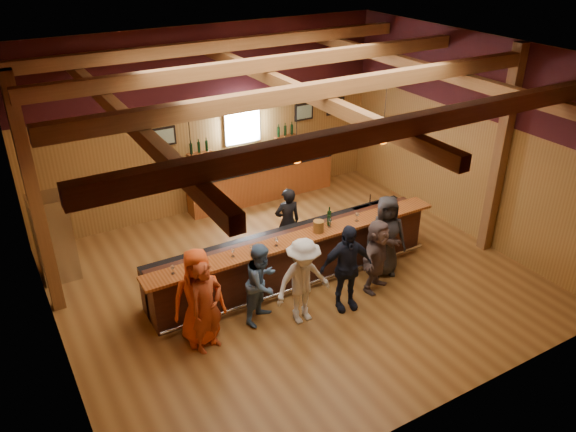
{
  "coord_description": "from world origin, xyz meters",
  "views": [
    {
      "loc": [
        -4.94,
        -8.19,
        6.51
      ],
      "look_at": [
        0.0,
        0.3,
        1.35
      ],
      "focal_mm": 35.0,
      "sensor_mm": 36.0,
      "label": 1
    }
  ],
  "objects_px": {
    "customer_orange": "(199,297)",
    "bartender": "(287,222)",
    "customer_denim": "(262,283)",
    "customer_brown": "(377,256)",
    "customer_white": "(303,281)",
    "customer_dark": "(385,236)",
    "ice_bucket": "(319,226)",
    "bar_counter": "(292,255)",
    "back_bar_cabinet": "(262,182)",
    "bottle_a": "(329,220)",
    "stainless_fridge": "(54,238)",
    "customer_navy": "(346,268)",
    "customer_redvest": "(207,307)"
  },
  "relations": [
    {
      "from": "customer_denim",
      "to": "bottle_a",
      "type": "height_order",
      "value": "customer_denim"
    },
    {
      "from": "ice_bucket",
      "to": "customer_dark",
      "type": "bearing_deg",
      "value": -20.13
    },
    {
      "from": "customer_redvest",
      "to": "ice_bucket",
      "type": "xyz_separation_m",
      "value": [
        2.74,
        0.83,
        0.37
      ]
    },
    {
      "from": "customer_white",
      "to": "bottle_a",
      "type": "xyz_separation_m",
      "value": [
        1.28,
        1.1,
        0.39
      ]
    },
    {
      "from": "customer_redvest",
      "to": "customer_brown",
      "type": "relative_size",
      "value": 1.12
    },
    {
      "from": "customer_brown",
      "to": "bottle_a",
      "type": "height_order",
      "value": "customer_brown"
    },
    {
      "from": "customer_redvest",
      "to": "customer_denim",
      "type": "bearing_deg",
      "value": -3.57
    },
    {
      "from": "bar_counter",
      "to": "stainless_fridge",
      "type": "relative_size",
      "value": 3.5
    },
    {
      "from": "ice_bucket",
      "to": "bar_counter",
      "type": "bearing_deg",
      "value": 140.83
    },
    {
      "from": "customer_denim",
      "to": "ice_bucket",
      "type": "bearing_deg",
      "value": -10.0
    },
    {
      "from": "customer_orange",
      "to": "customer_white",
      "type": "bearing_deg",
      "value": 0.14
    },
    {
      "from": "customer_redvest",
      "to": "customer_navy",
      "type": "distance_m",
      "value": 2.68
    },
    {
      "from": "bar_counter",
      "to": "customer_orange",
      "type": "xyz_separation_m",
      "value": [
        -2.37,
        -0.9,
        0.38
      ]
    },
    {
      "from": "customer_dark",
      "to": "ice_bucket",
      "type": "bearing_deg",
      "value": -177.83
    },
    {
      "from": "customer_orange",
      "to": "bartender",
      "type": "height_order",
      "value": "customer_orange"
    },
    {
      "from": "stainless_fridge",
      "to": "bottle_a",
      "type": "height_order",
      "value": "stainless_fridge"
    },
    {
      "from": "customer_navy",
      "to": "customer_brown",
      "type": "bearing_deg",
      "value": 24.08
    },
    {
      "from": "customer_orange",
      "to": "bottle_a",
      "type": "relative_size",
      "value": 5.8
    },
    {
      "from": "customer_brown",
      "to": "bartender",
      "type": "xyz_separation_m",
      "value": [
        -0.84,
        2.02,
        0.03
      ]
    },
    {
      "from": "stainless_fridge",
      "to": "customer_brown",
      "type": "xyz_separation_m",
      "value": [
        5.33,
        -3.63,
        -0.14
      ]
    },
    {
      "from": "customer_brown",
      "to": "ice_bucket",
      "type": "distance_m",
      "value": 1.27
    },
    {
      "from": "back_bar_cabinet",
      "to": "customer_dark",
      "type": "relative_size",
      "value": 2.3
    },
    {
      "from": "customer_navy",
      "to": "stainless_fridge",
      "type": "bearing_deg",
      "value": 150.67
    },
    {
      "from": "back_bar_cabinet",
      "to": "customer_brown",
      "type": "xyz_separation_m",
      "value": [
        0.03,
        -4.75,
        0.28
      ]
    },
    {
      "from": "ice_bucket",
      "to": "customer_brown",
      "type": "bearing_deg",
      "value": -46.61
    },
    {
      "from": "customer_denim",
      "to": "ice_bucket",
      "type": "xyz_separation_m",
      "value": [
        1.57,
        0.58,
        0.44
      ]
    },
    {
      "from": "customer_dark",
      "to": "bottle_a",
      "type": "xyz_separation_m",
      "value": [
        -0.99,
        0.59,
        0.36
      ]
    },
    {
      "from": "bartender",
      "to": "customer_white",
      "type": "bearing_deg",
      "value": 75.41
    },
    {
      "from": "bar_counter",
      "to": "bartender",
      "type": "distance_m",
      "value": 0.95
    },
    {
      "from": "stainless_fridge",
      "to": "customer_brown",
      "type": "bearing_deg",
      "value": -34.29
    },
    {
      "from": "back_bar_cabinet",
      "to": "ice_bucket",
      "type": "height_order",
      "value": "ice_bucket"
    },
    {
      "from": "customer_white",
      "to": "customer_brown",
      "type": "distance_m",
      "value": 1.78
    },
    {
      "from": "customer_brown",
      "to": "bartender",
      "type": "height_order",
      "value": "bartender"
    },
    {
      "from": "customer_navy",
      "to": "bottle_a",
      "type": "relative_size",
      "value": 5.62
    },
    {
      "from": "customer_dark",
      "to": "bottle_a",
      "type": "relative_size",
      "value": 5.59
    },
    {
      "from": "customer_orange",
      "to": "customer_redvest",
      "type": "distance_m",
      "value": 0.26
    },
    {
      "from": "stainless_fridge",
      "to": "customer_navy",
      "type": "bearing_deg",
      "value": -40.71
    },
    {
      "from": "ice_bucket",
      "to": "customer_denim",
      "type": "bearing_deg",
      "value": -159.56
    },
    {
      "from": "back_bar_cabinet",
      "to": "customer_orange",
      "type": "distance_m",
      "value": 5.72
    },
    {
      "from": "customer_white",
      "to": "customer_brown",
      "type": "xyz_separation_m",
      "value": [
        1.77,
        0.14,
        -0.08
      ]
    },
    {
      "from": "customer_orange",
      "to": "bartender",
      "type": "xyz_separation_m",
      "value": [
        2.74,
        1.73,
        -0.11
      ]
    },
    {
      "from": "customer_orange",
      "to": "customer_dark",
      "type": "distance_m",
      "value": 4.08
    },
    {
      "from": "customer_orange",
      "to": "customer_navy",
      "type": "bearing_deg",
      "value": 3.11
    },
    {
      "from": "customer_dark",
      "to": "customer_brown",
      "type": "bearing_deg",
      "value": -120.91
    },
    {
      "from": "customer_orange",
      "to": "ice_bucket",
      "type": "bearing_deg",
      "value": 24.86
    },
    {
      "from": "customer_navy",
      "to": "ice_bucket",
      "type": "height_order",
      "value": "customer_navy"
    },
    {
      "from": "bar_counter",
      "to": "back_bar_cabinet",
      "type": "bearing_deg",
      "value": 71.66
    },
    {
      "from": "customer_denim",
      "to": "customer_brown",
      "type": "distance_m",
      "value": 2.39
    },
    {
      "from": "back_bar_cabinet",
      "to": "customer_white",
      "type": "bearing_deg",
      "value": -109.64
    },
    {
      "from": "stainless_fridge",
      "to": "customer_redvest",
      "type": "bearing_deg",
      "value": -63.7
    }
  ]
}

